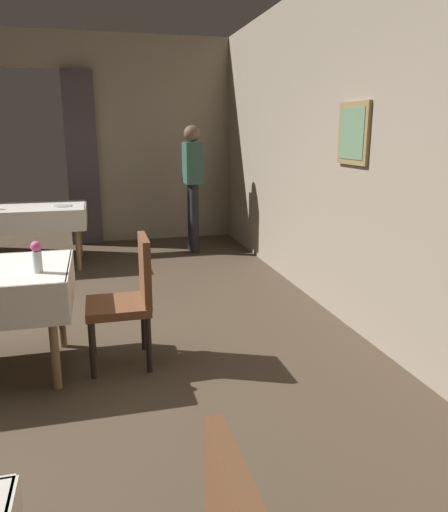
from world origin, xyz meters
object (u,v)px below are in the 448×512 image
Objects in this scene: flower_vase_mid at (37,256)px; person_waiter_by_doorway at (193,178)px; dining_table_far at (28,214)px; plate_far_c at (63,206)px; chair_mid_right at (129,295)px.

person_waiter_by_doorway is at bearing 63.58° from flower_vase_mid.
dining_table_far is 0.43m from plate_far_c.
chair_mid_right is 4.11× the size of plate_far_c.
flower_vase_mid is 0.12× the size of person_waiter_by_doorway.
person_waiter_by_doorway is (1.10, 3.26, 0.51)m from chair_mid_right.
dining_table_far is 6.57× the size of flower_vase_mid.
flower_vase_mid is at bearing -82.13° from dining_table_far.
dining_table_far is 0.80× the size of person_waiter_by_doorway.
flower_vase_mid is (0.43, -3.11, 0.20)m from dining_table_far.
chair_mid_right is (1.01, -3.00, -0.14)m from dining_table_far.
flower_vase_mid is at bearing -89.64° from plate_far_c.
plate_far_c is (0.41, -0.08, 0.10)m from dining_table_far.
plate_far_c is at bearing -168.60° from person_waiter_by_doorway.
flower_vase_mid is 3.76m from person_waiter_by_doorway.
flower_vase_mid is 0.92× the size of plate_far_c.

